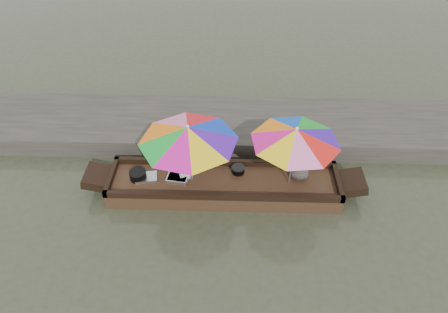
{
  "coord_description": "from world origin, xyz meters",
  "views": [
    {
      "loc": [
        0.2,
        -6.43,
        6.67
      ],
      "look_at": [
        0.0,
        0.1,
        1.0
      ],
      "focal_mm": 32.0,
      "sensor_mm": 36.0,
      "label": 1
    }
  ],
  "objects_px": {
    "supply_bag": "(185,172)",
    "tray_scallop": "(146,177)",
    "boat_hull": "(224,187)",
    "cooking_pot": "(138,175)",
    "charcoal_grill": "(238,170)",
    "tray_crayfish": "(178,178)",
    "vendor": "(302,159)",
    "umbrella_bow": "(190,154)",
    "umbrella_stern": "(293,157)"
  },
  "relations": [
    {
      "from": "charcoal_grill",
      "to": "umbrella_bow",
      "type": "xyz_separation_m",
      "value": [
        -1.05,
        -0.31,
        0.71
      ]
    },
    {
      "from": "boat_hull",
      "to": "umbrella_bow",
      "type": "distance_m",
      "value": 1.2
    },
    {
      "from": "supply_bag",
      "to": "vendor",
      "type": "bearing_deg",
      "value": 1.02
    },
    {
      "from": "tray_crayfish",
      "to": "charcoal_grill",
      "type": "xyz_separation_m",
      "value": [
        1.37,
        0.29,
        0.02
      ]
    },
    {
      "from": "tray_scallop",
      "to": "charcoal_grill",
      "type": "distance_m",
      "value": 2.1
    },
    {
      "from": "tray_scallop",
      "to": "umbrella_stern",
      "type": "height_order",
      "value": "umbrella_stern"
    },
    {
      "from": "cooking_pot",
      "to": "charcoal_grill",
      "type": "distance_m",
      "value": 2.28
    },
    {
      "from": "boat_hull",
      "to": "umbrella_bow",
      "type": "height_order",
      "value": "umbrella_bow"
    },
    {
      "from": "cooking_pot",
      "to": "tray_crayfish",
      "type": "bearing_deg",
      "value": -0.86
    },
    {
      "from": "tray_crayfish",
      "to": "tray_scallop",
      "type": "height_order",
      "value": "tray_crayfish"
    },
    {
      "from": "tray_scallop",
      "to": "vendor",
      "type": "bearing_deg",
      "value": 2.24
    },
    {
      "from": "tray_scallop",
      "to": "umbrella_bow",
      "type": "bearing_deg",
      "value": -2.02
    },
    {
      "from": "vendor",
      "to": "boat_hull",
      "type": "bearing_deg",
      "value": 7.11
    },
    {
      "from": "cooking_pot",
      "to": "charcoal_grill",
      "type": "bearing_deg",
      "value": 6.91
    },
    {
      "from": "charcoal_grill",
      "to": "supply_bag",
      "type": "xyz_separation_m",
      "value": [
        -1.21,
        -0.18,
        0.06
      ]
    },
    {
      "from": "vendor",
      "to": "cooking_pot",
      "type": "bearing_deg",
      "value": 3.54
    },
    {
      "from": "supply_bag",
      "to": "boat_hull",
      "type": "bearing_deg",
      "value": -8.12
    },
    {
      "from": "charcoal_grill",
      "to": "tray_crayfish",
      "type": "bearing_deg",
      "value": -168.12
    },
    {
      "from": "boat_hull",
      "to": "umbrella_bow",
      "type": "relative_size",
      "value": 2.46
    },
    {
      "from": "cooking_pot",
      "to": "umbrella_bow",
      "type": "height_order",
      "value": "umbrella_bow"
    },
    {
      "from": "vendor",
      "to": "umbrella_bow",
      "type": "xyz_separation_m",
      "value": [
        -2.44,
        -0.17,
        0.2
      ]
    },
    {
      "from": "boat_hull",
      "to": "umbrella_stern",
      "type": "xyz_separation_m",
      "value": [
        1.47,
        0.0,
        0.95
      ]
    },
    {
      "from": "boat_hull",
      "to": "supply_bag",
      "type": "height_order",
      "value": "supply_bag"
    },
    {
      "from": "supply_bag",
      "to": "tray_scallop",
      "type": "bearing_deg",
      "value": -174.17
    },
    {
      "from": "supply_bag",
      "to": "vendor",
      "type": "xyz_separation_m",
      "value": [
        2.59,
        0.05,
        0.44
      ]
    },
    {
      "from": "charcoal_grill",
      "to": "supply_bag",
      "type": "height_order",
      "value": "supply_bag"
    },
    {
      "from": "tray_scallop",
      "to": "tray_crayfish",
      "type": "bearing_deg",
      "value": -1.46
    },
    {
      "from": "supply_bag",
      "to": "vendor",
      "type": "distance_m",
      "value": 2.63
    },
    {
      "from": "tray_scallop",
      "to": "umbrella_bow",
      "type": "distance_m",
      "value": 1.28
    },
    {
      "from": "supply_bag",
      "to": "umbrella_stern",
      "type": "xyz_separation_m",
      "value": [
        2.35,
        -0.13,
        0.65
      ]
    },
    {
      "from": "charcoal_grill",
      "to": "umbrella_stern",
      "type": "xyz_separation_m",
      "value": [
        1.15,
        -0.31,
        0.71
      ]
    },
    {
      "from": "charcoal_grill",
      "to": "umbrella_bow",
      "type": "relative_size",
      "value": 0.14
    },
    {
      "from": "boat_hull",
      "to": "umbrella_stern",
      "type": "bearing_deg",
      "value": 0.0
    },
    {
      "from": "tray_crayfish",
      "to": "supply_bag",
      "type": "relative_size",
      "value": 1.74
    },
    {
      "from": "tray_scallop",
      "to": "vendor",
      "type": "distance_m",
      "value": 3.52
    },
    {
      "from": "tray_crayfish",
      "to": "vendor",
      "type": "distance_m",
      "value": 2.81
    },
    {
      "from": "cooking_pot",
      "to": "vendor",
      "type": "relative_size",
      "value": 0.33
    },
    {
      "from": "cooking_pot",
      "to": "umbrella_bow",
      "type": "bearing_deg",
      "value": -1.49
    },
    {
      "from": "tray_scallop",
      "to": "umbrella_bow",
      "type": "relative_size",
      "value": 0.23
    },
    {
      "from": "boat_hull",
      "to": "cooking_pot",
      "type": "height_order",
      "value": "cooking_pot"
    },
    {
      "from": "cooking_pot",
      "to": "boat_hull",
      "type": "bearing_deg",
      "value": -0.93
    },
    {
      "from": "vendor",
      "to": "umbrella_bow",
      "type": "height_order",
      "value": "umbrella_bow"
    },
    {
      "from": "supply_bag",
      "to": "umbrella_bow",
      "type": "xyz_separation_m",
      "value": [
        0.15,
        -0.13,
        0.65
      ]
    },
    {
      "from": "umbrella_bow",
      "to": "cooking_pot",
      "type": "bearing_deg",
      "value": 178.51
    },
    {
      "from": "cooking_pot",
      "to": "umbrella_stern",
      "type": "bearing_deg",
      "value": -0.53
    },
    {
      "from": "charcoal_grill",
      "to": "supply_bag",
      "type": "bearing_deg",
      "value": -171.54
    },
    {
      "from": "umbrella_bow",
      "to": "supply_bag",
      "type": "bearing_deg",
      "value": 140.76
    },
    {
      "from": "tray_crayfish",
      "to": "cooking_pot",
      "type": "bearing_deg",
      "value": 179.14
    },
    {
      "from": "cooking_pot",
      "to": "tray_crayfish",
      "type": "xyz_separation_m",
      "value": [
        0.9,
        -0.01,
        -0.05
      ]
    },
    {
      "from": "cooking_pot",
      "to": "tray_scallop",
      "type": "bearing_deg",
      "value": 1.62
    }
  ]
}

